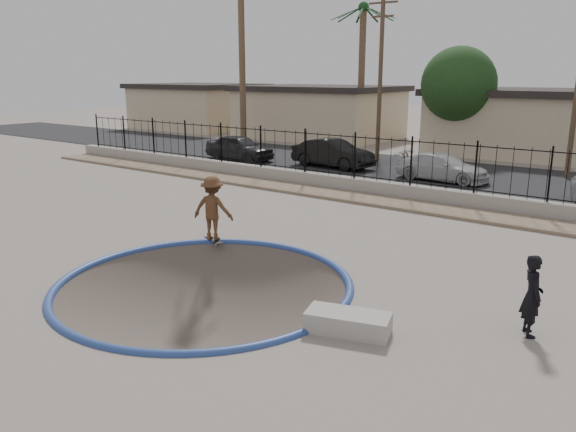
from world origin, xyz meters
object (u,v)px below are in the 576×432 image
Objects in this scene: skater at (213,212)px; car_b at (333,153)px; videographer at (532,296)px; car_a at (239,148)px; concrete_ledge at (348,322)px; car_c at (442,167)px; skateboard at (214,240)px.

skater is 0.42× the size of car_b.
videographer reaches higher than car_a.
car_a is at bearing 24.44° from videographer.
car_c is at bearing 105.65° from concrete_ledge.
concrete_ledge is (6.19, -2.75, -0.74)m from skater.
concrete_ledge is 0.38× the size of car_c.
concrete_ledge is at bearing -3.07° from skateboard.
skater is 14.08m from car_b.
skater reaches higher than car_c.
car_b reaches higher than skateboard.
videographer is 0.36× the size of car_b.
car_b is at bearing -91.74° from skater.
concrete_ledge is (-2.81, -1.96, -0.59)m from videographer.
concrete_ledge is at bearing -162.20° from car_c.
car_c is (-7.29, 14.00, -0.14)m from videographer.
videographer is at bearing 34.94° from concrete_ledge.
skater is at bearing -69.14° from skateboard.
videographer is at bearing -150.36° from car_c.
skater is 1.99× the size of skateboard.
car_c is (1.72, 13.22, -0.28)m from skater.
videographer is at bearing -123.81° from car_a.
car_c is (1.72, 13.22, 0.59)m from skateboard.
car_b is at bearing 90.42° from car_c.
car_a is 5.66m from car_b.
videographer is 0.99× the size of concrete_ledge.
car_c is (11.59, 0.85, -0.10)m from car_a.
car_c is (6.03, -0.18, -0.11)m from car_b.
car_c is at bearing -3.20° from videographer.
skateboard is 0.22× the size of car_c.
concrete_ledge is at bearing 136.49° from skater.
skater reaches higher than videographer.
car_a is 0.94× the size of car_b.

